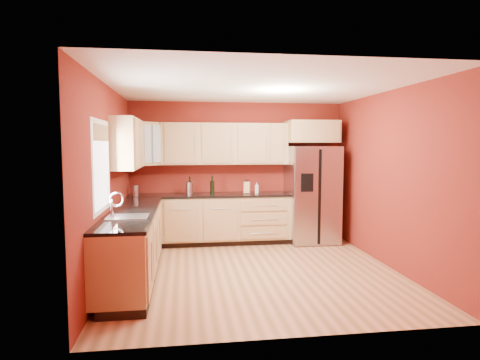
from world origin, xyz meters
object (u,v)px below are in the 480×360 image
object	(u,v)px
knife_block	(247,188)
wine_bottle_a	(190,185)
canister_left	(189,188)
soap_dispenser	(257,188)
refrigerator	(312,194)

from	to	relation	value
knife_block	wine_bottle_a	bearing A→B (deg)	-164.37
canister_left	knife_block	world-z (taller)	canister_left
wine_bottle_a	soap_dispenser	bearing A→B (deg)	-0.75
refrigerator	wine_bottle_a	distance (m)	2.26
refrigerator	knife_block	bearing A→B (deg)	177.14
canister_left	knife_block	xyz separation A→B (m)	(1.05, -0.04, -0.00)
canister_left	soap_dispenser	xyz separation A→B (m)	(1.23, -0.04, -0.01)
canister_left	wine_bottle_a	world-z (taller)	wine_bottle_a
refrigerator	canister_left	xyz separation A→B (m)	(-2.26, 0.11, 0.14)
refrigerator	soap_dispenser	bearing A→B (deg)	176.16
knife_block	soap_dispenser	xyz separation A→B (m)	(0.18, 0.01, -0.01)
refrigerator	wine_bottle_a	xyz separation A→B (m)	(-2.25, 0.09, 0.19)
refrigerator	soap_dispenser	world-z (taller)	refrigerator
refrigerator	wine_bottle_a	size ratio (longest dim) A/B	5.60
refrigerator	canister_left	world-z (taller)	refrigerator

